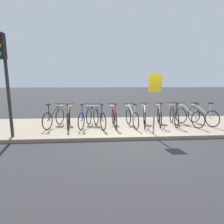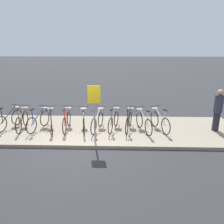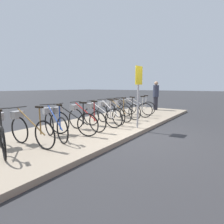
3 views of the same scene
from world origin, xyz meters
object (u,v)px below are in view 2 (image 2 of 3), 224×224
at_px(parked_bicycle_3, 51,120).
at_px(parked_bicycle_5, 84,120).
at_px(parked_bicycle_4, 67,119).
at_px(sign_post, 94,105).
at_px(parked_bicycle_0, 11,118).
at_px(parked_bicycle_1, 23,119).
at_px(parked_bicycle_9, 143,120).
at_px(parked_bicycle_10, 159,119).
at_px(parked_bicycle_6, 98,120).
at_px(parked_bicycle_8, 129,119).
at_px(parked_bicycle_7, 114,119).
at_px(parked_bicycle_2, 40,119).
at_px(pedestrian, 218,109).

bearing_deg(parked_bicycle_3, parked_bicycle_5, 0.18).
bearing_deg(parked_bicycle_4, sign_post, -44.51).
height_order(parked_bicycle_0, parked_bicycle_3, same).
xyz_separation_m(parked_bicycle_1, sign_post, (3.14, -1.26, 0.98)).
height_order(parked_bicycle_9, parked_bicycle_10, same).
xyz_separation_m(parked_bicycle_0, parked_bicycle_6, (3.69, -0.12, 0.00)).
relative_size(parked_bicycle_5, parked_bicycle_9, 1.03).
bearing_deg(parked_bicycle_8, parked_bicycle_7, 177.50).
distance_m(parked_bicycle_0, parked_bicycle_8, 4.97).
bearing_deg(parked_bicycle_0, parked_bicycle_1, -11.65).
bearing_deg(parked_bicycle_8, parked_bicycle_5, -176.49).
bearing_deg(parked_bicycle_4, parked_bicycle_0, 177.49).
bearing_deg(parked_bicycle_3, parked_bicycle_4, 6.95).
relative_size(parked_bicycle_0, parked_bicycle_2, 0.99).
distance_m(parked_bicycle_5, parked_bicycle_6, 0.58).
xyz_separation_m(parked_bicycle_0, parked_bicycle_5, (3.11, -0.18, 0.00)).
bearing_deg(parked_bicycle_4, pedestrian, 0.48).
bearing_deg(parked_bicycle_0, parked_bicycle_5, -3.30).
xyz_separation_m(parked_bicycle_6, pedestrian, (4.81, 0.07, 0.46)).
xyz_separation_m(parked_bicycle_4, parked_bicycle_10, (3.78, 0.08, 0.00)).
relative_size(parked_bicycle_2, parked_bicycle_4, 0.97).
bearing_deg(parked_bicycle_4, parked_bicycle_5, -5.98).
bearing_deg(parked_bicycle_10, parked_bicycle_1, -179.12).
xyz_separation_m(parked_bicycle_6, parked_bicycle_9, (1.83, -0.05, 0.00)).
bearing_deg(parked_bicycle_9, parked_bicycle_1, 179.30).
xyz_separation_m(parked_bicycle_2, parked_bicycle_6, (2.42, -0.02, 0.00)).
xyz_separation_m(parked_bicycle_5, parked_bicycle_10, (3.07, 0.15, 0.00)).
bearing_deg(parked_bicycle_8, parked_bicycle_2, -179.37).
height_order(parked_bicycle_6, parked_bicycle_10, same).
distance_m(parked_bicycle_8, sign_post, 2.07).
relative_size(parked_bicycle_2, parked_bicycle_9, 1.01).
distance_m(parked_bicycle_9, pedestrian, 3.02).
relative_size(parked_bicycle_1, parked_bicycle_6, 1.02).
height_order(parked_bicycle_0, parked_bicycle_7, same).
height_order(parked_bicycle_4, parked_bicycle_5, same).
bearing_deg(parked_bicycle_5, parked_bicycle_0, 176.70).
bearing_deg(parked_bicycle_7, parked_bicycle_1, -178.83).
bearing_deg(parked_bicycle_4, parked_bicycle_9, -1.30).
bearing_deg(parked_bicycle_10, sign_post, -151.68).
bearing_deg(parked_bicycle_7, sign_post, -116.05).
height_order(parked_bicycle_1, parked_bicycle_7, same).
bearing_deg(parked_bicycle_4, parked_bicycle_7, 1.97).
xyz_separation_m(parked_bicycle_8, parked_bicycle_10, (1.22, 0.04, 0.00)).
bearing_deg(parked_bicycle_3, parked_bicycle_0, 174.08).
distance_m(parked_bicycle_5, sign_post, 1.65).
bearing_deg(parked_bicycle_3, sign_post, -31.64).
height_order(parked_bicycle_0, parked_bicycle_6, same).
height_order(parked_bicycle_3, sign_post, sign_post).
bearing_deg(parked_bicycle_1, parked_bicycle_10, 0.88).
relative_size(parked_bicycle_4, parked_bicycle_7, 1.02).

